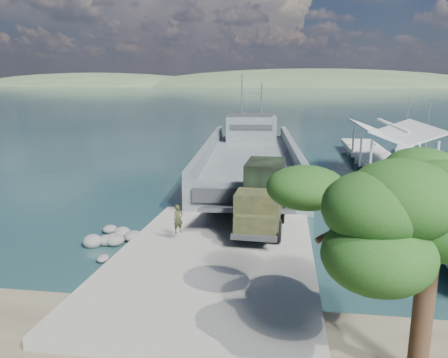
# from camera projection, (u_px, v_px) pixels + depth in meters

# --- Properties ---
(ground) EXTENTS (1400.00, 1400.00, 0.00)m
(ground) POSITION_uv_depth(u_px,v_px,m) (218.00, 254.00, 23.56)
(ground) COLOR #163435
(ground) RESTS_ON ground
(boat_ramp) EXTENTS (10.00, 18.00, 0.50)m
(boat_ramp) POSITION_uv_depth(u_px,v_px,m) (215.00, 257.00, 22.54)
(boat_ramp) COLOR gray
(boat_ramp) RESTS_ON ground
(shoreline_rocks) EXTENTS (3.20, 5.60, 0.90)m
(shoreline_rocks) POSITION_uv_depth(u_px,v_px,m) (112.00, 245.00, 24.90)
(shoreline_rocks) COLOR #595957
(shoreline_rocks) RESTS_ON ground
(distant_headlands) EXTENTS (1000.00, 240.00, 48.00)m
(distant_headlands) POSITION_uv_depth(u_px,v_px,m) (324.00, 87.00, 557.09)
(distant_headlands) COLOR #394F31
(distant_headlands) RESTS_ON ground
(pier) EXTENTS (6.40, 44.00, 6.10)m
(pier) POSITION_uv_depth(u_px,v_px,m) (392.00, 166.00, 39.53)
(pier) COLOR #9E9E94
(pier) RESTS_ON ground
(landing_craft) EXTENTS (11.29, 36.30, 10.64)m
(landing_craft) POSITION_uv_depth(u_px,v_px,m) (250.00, 163.00, 44.72)
(landing_craft) COLOR #474F53
(landing_craft) RESTS_ON ground
(military_truck) EXTENTS (2.94, 8.09, 3.70)m
(military_truck) POSITION_uv_depth(u_px,v_px,m) (263.00, 195.00, 26.48)
(military_truck) COLOR black
(military_truck) RESTS_ON boat_ramp
(soldier) EXTENTS (0.69, 0.69, 1.61)m
(soldier) POSITION_uv_depth(u_px,v_px,m) (178.00, 226.00, 24.18)
(soldier) COLOR black
(soldier) RESTS_ON boat_ramp
(sailboat_near) EXTENTS (3.67, 6.36, 7.45)m
(sailboat_near) POSITION_uv_depth(u_px,v_px,m) (424.00, 165.00, 46.00)
(sailboat_near) COLOR silver
(sailboat_near) RESTS_ON ground
(sailboat_far) EXTENTS (3.57, 6.17, 7.23)m
(sailboat_far) POSITION_uv_depth(u_px,v_px,m) (405.00, 149.00, 56.77)
(sailboat_far) COLOR silver
(sailboat_far) RESTS_ON ground
(overhang_tree) EXTENTS (7.48, 6.89, 6.79)m
(overhang_tree) POSITION_uv_depth(u_px,v_px,m) (410.00, 214.00, 12.53)
(overhang_tree) COLOR #381F16
(overhang_tree) RESTS_ON ground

